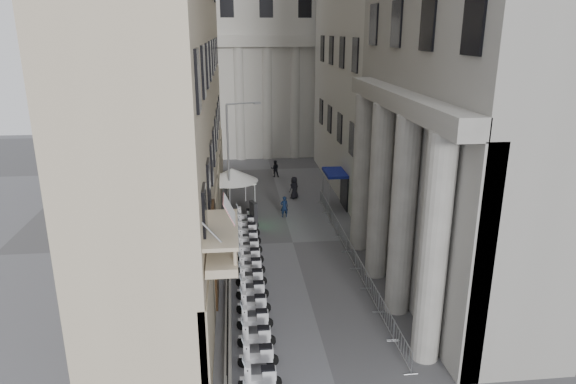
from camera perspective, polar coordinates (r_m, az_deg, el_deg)
The scene contains 31 objects.
far_building at distance 60.67m, azimuth -2.76°, elevation 18.78°, with size 22.00×10.00×30.00m, color #B6B3AC.
iron_fence at distance 33.47m, azimuth -6.59°, elevation -6.71°, with size 0.30×28.00×1.40m, color black, non-canonical shape.
blue_awning at distance 41.66m, azimuth 5.13°, elevation -1.70°, with size 1.60×3.00×3.00m, color navy, non-canonical shape.
scooter_2 at distance 23.12m, azimuth -3.27°, elevation -18.79°, with size 0.56×1.40×1.50m, color silver, non-canonical shape.
scooter_3 at distance 24.30m, azimuth -3.46°, elevation -16.77°, with size 0.56×1.40×1.50m, color silver, non-canonical shape.
scooter_4 at distance 25.51m, azimuth -3.63°, elevation -14.95°, with size 0.56×1.40×1.50m, color silver, non-canonical shape.
scooter_5 at distance 26.74m, azimuth -3.78°, elevation -13.29°, with size 0.56×1.40×1.50m, color silver, non-canonical shape.
scooter_6 at distance 28.00m, azimuth -3.91°, elevation -11.77°, with size 0.56×1.40×1.50m, color silver, non-canonical shape.
scooter_7 at distance 29.27m, azimuth -4.04°, elevation -10.39°, with size 0.56×1.40×1.50m, color silver, non-canonical shape.
scooter_8 at distance 30.55m, azimuth -4.15°, elevation -9.12°, with size 0.56×1.40×1.50m, color silver, non-canonical shape.
scooter_9 at distance 31.85m, azimuth -4.25°, elevation -7.96°, with size 0.56×1.40×1.50m, color silver, non-canonical shape.
scooter_10 at distance 33.16m, azimuth -4.34°, elevation -6.88°, with size 0.56×1.40×1.50m, color silver, non-canonical shape.
scooter_11 at distance 34.48m, azimuth -4.43°, elevation -5.89°, with size 0.56×1.40×1.50m, color silver, non-canonical shape.
scooter_12 at distance 35.82m, azimuth -4.51°, elevation -4.97°, with size 0.56×1.40×1.50m, color silver, non-canonical shape.
scooter_13 at distance 37.16m, azimuth -4.58°, elevation -4.12°, with size 0.56×1.40×1.50m, color silver, non-canonical shape.
scooter_14 at distance 38.51m, azimuth -4.65°, elevation -3.33°, with size 0.56×1.40×1.50m, color silver, non-canonical shape.
barrier_0 at distance 24.13m, azimuth 12.52°, elevation -17.50°, with size 0.60×2.40×1.10m, color #A1A4A8, non-canonical shape.
barrier_1 at distance 26.10m, azimuth 10.76°, elevation -14.43°, with size 0.60×2.40×1.10m, color #A1A4A8, non-canonical shape.
barrier_2 at distance 28.16m, azimuth 9.29°, elevation -11.79°, with size 0.60×2.40×1.10m, color #A1A4A8, non-canonical shape.
barrier_3 at distance 30.29m, azimuth 8.05°, elevation -9.51°, with size 0.60×2.40×1.10m, color #A1A4A8, non-canonical shape.
barrier_4 at distance 32.46m, azimuth 6.98°, elevation -7.53°, with size 0.60×2.40×1.10m, color #A1A4A8, non-canonical shape.
barrier_5 at distance 34.69m, azimuth 6.06°, elevation -5.80°, with size 0.60×2.40×1.10m, color #A1A4A8, non-canonical shape.
barrier_6 at distance 36.94m, azimuth 5.26°, elevation -4.27°, with size 0.60×2.40×1.10m, color #A1A4A8, non-canonical shape.
barrier_7 at distance 39.23m, azimuth 4.55°, elevation -2.93°, with size 0.60×2.40×1.10m, color #A1A4A8, non-canonical shape.
barrier_8 at distance 41.54m, azimuth 3.92°, elevation -1.73°, with size 0.60×2.40×1.10m, color #A1A4A8, non-canonical shape.
security_tent at distance 40.36m, azimuth -5.71°, elevation 1.79°, with size 4.10×4.10×3.33m.
street_lamp at distance 39.02m, azimuth -6.20°, elevation 4.77°, with size 2.67×1.12×8.56m.
info_kiosk at distance 36.99m, azimuth -3.83°, elevation -2.55°, with size 0.57×0.97×1.98m.
pedestrian_a at distance 39.12m, azimuth -0.42°, elevation -1.64°, with size 0.60×0.39×1.65m, color black.
pedestrian_b at distance 49.95m, azimuth -1.46°, elevation 2.63°, with size 0.80×0.62×1.64m, color black.
pedestrian_c at distance 43.39m, azimuth 0.69°, elevation 0.48°, with size 0.93×0.60×1.90m, color black.
Camera 1 is at (-3.76, -12.54, 13.70)m, focal length 32.00 mm.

